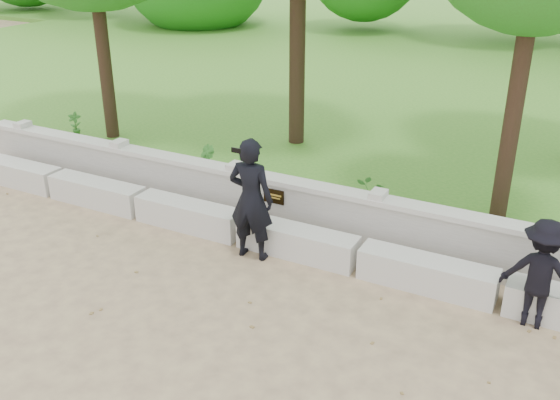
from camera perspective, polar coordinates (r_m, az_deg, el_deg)
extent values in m
plane|color=tan|center=(8.68, -10.16, -8.89)|extent=(80.00, 80.00, 0.00)
cube|color=#36741F|center=(20.67, 14.30, 10.72)|extent=(40.00, 22.00, 0.25)
cube|color=beige|center=(13.03, -22.81, 2.23)|extent=(1.90, 0.45, 0.45)
cube|color=beige|center=(11.63, -16.39, 0.62)|extent=(1.90, 0.45, 0.45)
cube|color=beige|center=(10.42, -8.34, -1.41)|extent=(1.90, 0.45, 0.45)
cube|color=beige|center=(9.48, 1.56, -3.86)|extent=(1.90, 0.45, 0.45)
cube|color=beige|center=(8.90, 13.26, -6.59)|extent=(1.90, 0.45, 0.45)
cube|color=beige|center=(10.37, -1.66, -0.14)|extent=(12.50, 0.25, 0.82)
cube|color=beige|center=(10.19, -1.69, 2.17)|extent=(12.50, 0.35, 0.08)
cube|color=black|center=(10.04, -0.57, 0.34)|extent=(0.36, 0.02, 0.24)
imported|color=black|center=(9.15, -2.66, 0.06)|extent=(0.72, 0.51, 1.89)
cube|color=black|center=(8.52, -4.06, 4.55)|extent=(0.14, 0.03, 0.07)
imported|color=black|center=(8.33, 22.71, -6.25)|extent=(0.94, 0.55, 1.45)
cylinder|color=#382619|center=(14.10, -15.94, 13.80)|extent=(0.28, 0.28, 4.21)
cylinder|color=#382619|center=(13.15, 1.61, 15.62)|extent=(0.33, 0.33, 4.95)
cylinder|color=#382619|center=(10.09, 20.73, 8.47)|extent=(0.26, 0.26, 3.92)
imported|color=#317026|center=(14.76, -18.22, 6.60)|extent=(0.35, 0.31, 0.55)
imported|color=#317026|center=(11.63, -6.73, 3.37)|extent=(0.46, 0.46, 0.66)
imported|color=#317026|center=(10.28, 8.47, 0.14)|extent=(0.68, 0.69, 0.58)
imported|color=#317026|center=(12.17, -3.08, 4.19)|extent=(0.39, 0.40, 0.55)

